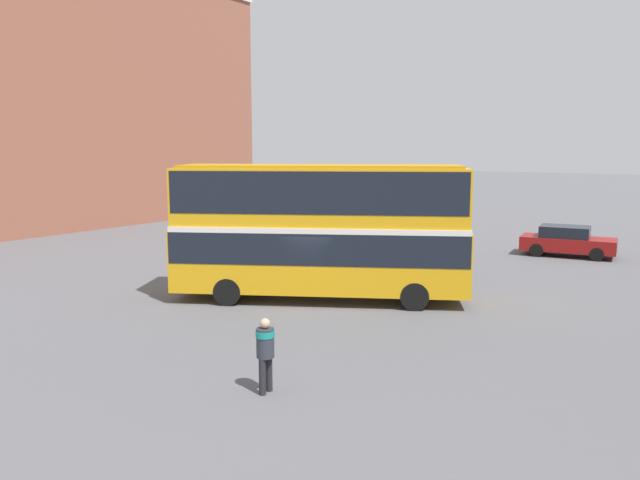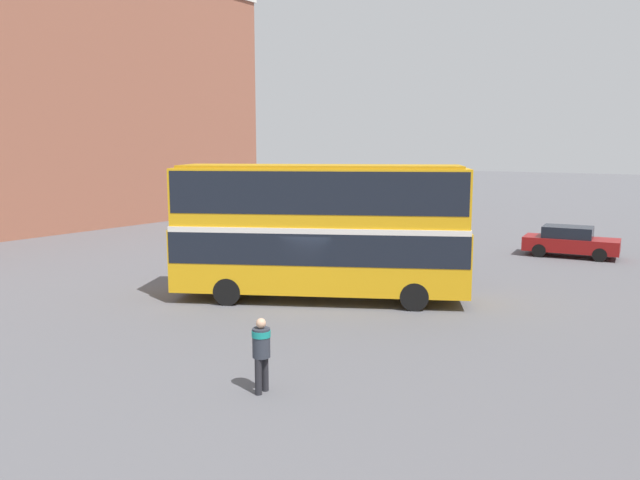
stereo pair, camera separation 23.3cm
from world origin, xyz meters
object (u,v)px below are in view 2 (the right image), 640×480
Objects in this scene: double_decker_bus at (320,224)px; no_entry_sign at (200,237)px; pedestrian_foreground at (261,347)px; parked_car_kerb_near at (570,241)px.

double_decker_bus is 6.66m from no_entry_sign.
pedestrian_foreground is 22.59m from parked_car_kerb_near.
parked_car_kerb_near is (1.38, 22.54, -0.28)m from pedestrian_foreground.
no_entry_sign is (-6.56, 0.44, -1.06)m from double_decker_bus.
double_decker_bus is 6.01× the size of pedestrian_foreground.
double_decker_bus is 2.21× the size of parked_car_kerb_near.
double_decker_bus is at bearing -117.39° from parked_car_kerb_near.
pedestrian_foreground is 0.67× the size of no_entry_sign.
double_decker_bus is 4.01× the size of no_entry_sign.
parked_car_kerb_near is at bearing 41.86° from double_decker_bus.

